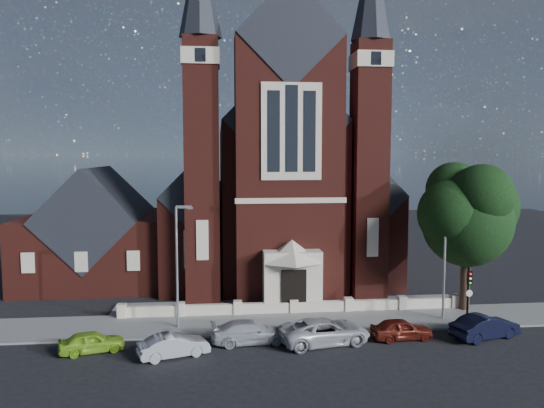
{
  "coord_description": "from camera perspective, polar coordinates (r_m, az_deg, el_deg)",
  "views": [
    {
      "loc": [
        -5.3,
        -30.15,
        11.32
      ],
      "look_at": [
        -1.0,
        12.0,
        7.39
      ],
      "focal_mm": 35.0,
      "sensor_mm": 36.0,
      "label": 1
    }
  ],
  "objects": [
    {
      "name": "car_navy",
      "position": [
        36.06,
        21.93,
        -12.15
      ],
      "size": [
        4.75,
        2.9,
        1.48
      ],
      "primitive_type": "imported",
      "rotation": [
        0.0,
        0.0,
        1.89
      ],
      "color": "black",
      "rests_on": "ground"
    },
    {
      "name": "street_lamp_left",
      "position": [
        34.9,
        -10.06,
        -5.88
      ],
      "size": [
        1.16,
        0.22,
        8.09
      ],
      "color": "gray",
      "rests_on": "ground"
    },
    {
      "name": "car_silver_b",
      "position": [
        32.87,
        -2.39,
        -13.59
      ],
      "size": [
        4.81,
        2.3,
        1.35
      ],
      "primitive_type": "imported",
      "rotation": [
        0.0,
        0.0,
        1.66
      ],
      "color": "#B0B3B9",
      "rests_on": "ground"
    },
    {
      "name": "ground",
      "position": [
        46.84,
        0.85,
        -8.68
      ],
      "size": [
        120.0,
        120.0,
        0.0
      ],
      "primitive_type": "plane",
      "color": "black",
      "rests_on": "ground"
    },
    {
      "name": "church",
      "position": [
        53.44,
        -0.13,
        1.94
      ],
      "size": [
        20.01,
        34.9,
        29.2
      ],
      "color": "#541D16",
      "rests_on": "ground"
    },
    {
      "name": "traffic_signal",
      "position": [
        37.46,
        20.39,
        -8.52
      ],
      "size": [
        0.28,
        0.42,
        4.0
      ],
      "color": "black",
      "rests_on": "ground"
    },
    {
      "name": "forecourt_wall",
      "position": [
        38.72,
        2.35,
        -11.7
      ],
      "size": [
        24.0,
        0.4,
        0.9
      ],
      "primitive_type": "cube",
      "color": "#BDB296",
      "rests_on": "ground"
    },
    {
      "name": "street_lamp_right",
      "position": [
        38.05,
        18.21,
        -5.14
      ],
      "size": [
        1.16,
        0.22,
        8.09
      ],
      "color": "gray",
      "rests_on": "ground"
    },
    {
      "name": "car_silver_a",
      "position": [
        31.26,
        -10.54,
        -14.74
      ],
      "size": [
        4.18,
        2.62,
        1.3
      ],
      "primitive_type": "imported",
      "rotation": [
        0.0,
        0.0,
        1.91
      ],
      "color": "#A0A3A7",
      "rests_on": "ground"
    },
    {
      "name": "car_dark_red",
      "position": [
        34.38,
        13.75,
        -12.93
      ],
      "size": [
        3.9,
        1.78,
        1.3
      ],
      "primitive_type": "imported",
      "rotation": [
        0.0,
        0.0,
        1.64
      ],
      "color": "#59180F",
      "rests_on": "ground"
    },
    {
      "name": "street_tree",
      "position": [
        40.31,
        20.58,
        -1.25
      ],
      "size": [
        6.4,
        6.6,
        10.7
      ],
      "color": "black",
      "rests_on": "ground"
    },
    {
      "name": "pavement_strip",
      "position": [
        36.83,
        2.8,
        -12.6
      ],
      "size": [
        60.0,
        5.0,
        0.12
      ],
      "primitive_type": "cube",
      "color": "slate",
      "rests_on": "ground"
    },
    {
      "name": "car_white_suv",
      "position": [
        32.85,
        5.67,
        -13.46
      ],
      "size": [
        5.88,
        3.5,
        1.53
      ],
      "primitive_type": "imported",
      "rotation": [
        0.0,
        0.0,
        1.75
      ],
      "color": "silver",
      "rests_on": "ground"
    },
    {
      "name": "forecourt_paving",
      "position": [
        40.62,
        1.94,
        -10.88
      ],
      "size": [
        26.0,
        3.0,
        0.14
      ],
      "primitive_type": "cube",
      "color": "slate",
      "rests_on": "ground"
    },
    {
      "name": "parish_hall",
      "position": [
        49.86,
        -18.19,
        -3.39
      ],
      "size": [
        12.0,
        12.2,
        10.24
      ],
      "color": "#541D16",
      "rests_on": "ground"
    },
    {
      "name": "car_lime_van",
      "position": [
        33.08,
        -18.82,
        -13.85
      ],
      "size": [
        3.9,
        2.43,
        1.24
      ],
      "primitive_type": "imported",
      "rotation": [
        0.0,
        0.0,
        1.86
      ],
      "color": "#88C026",
      "rests_on": "ground"
    }
  ]
}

